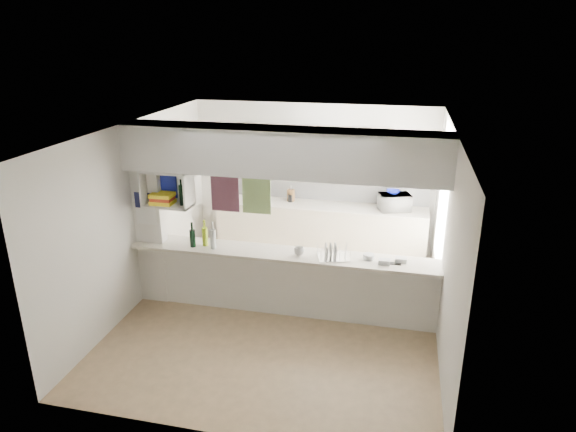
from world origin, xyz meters
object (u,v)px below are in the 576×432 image
(bowl, at_px, (393,192))
(wine_bottles, at_px, (204,237))
(microwave, at_px, (395,202))
(dish_rack, at_px, (334,252))

(bowl, distance_m, wine_bottles, 3.31)
(microwave, distance_m, dish_rack, 2.24)
(bowl, bearing_deg, dish_rack, -107.71)
(microwave, bearing_deg, bowl, -62.62)
(bowl, xyz_separation_m, dish_rack, (-0.69, -2.15, -0.22))
(dish_rack, bearing_deg, microwave, 54.47)
(microwave, distance_m, bowl, 0.17)
(microwave, relative_size, bowl, 2.28)
(microwave, xyz_separation_m, dish_rack, (-0.72, -2.12, -0.05))
(bowl, relative_size, wine_bottles, 0.56)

